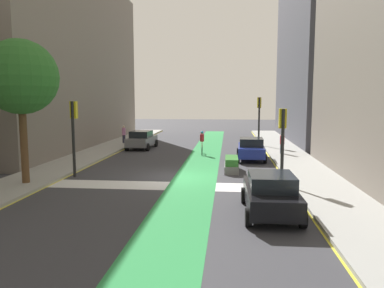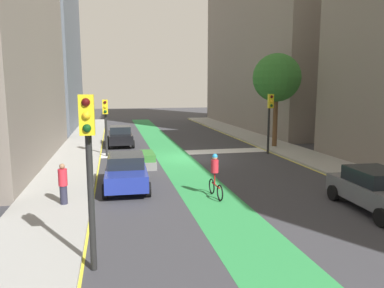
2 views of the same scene
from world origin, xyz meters
name	(u,v)px [view 2 (image 2 of 2)]	position (x,y,z in m)	size (l,w,h in m)	color
ground_plane	(192,158)	(0.00, 0.00, 0.00)	(120.00, 120.00, 0.00)	#38383D
bike_lane_paint	(175,158)	(1.12, 0.00, 0.00)	(2.40, 60.00, 0.01)	#2D8C47
crosswalk_band	(186,153)	(0.00, -2.00, 0.00)	(12.00, 1.80, 0.01)	silver
sidewalk_left	(295,152)	(-7.50, 0.00, 0.07)	(3.00, 60.00, 0.15)	#9E9E99
curb_stripe_left	(275,154)	(-6.00, 0.00, 0.01)	(0.16, 60.00, 0.01)	yellow
sidewalk_right	(74,161)	(7.50, 0.00, 0.07)	(3.00, 60.00, 0.15)	#9E9E99
curb_stripe_right	(99,162)	(6.00, 0.00, 0.01)	(0.16, 60.00, 0.01)	yellow
buildings_left_row	(330,3)	(-13.41, -5.89, 11.74)	(8.93, 56.84, 27.77)	slate
traffic_signal_near_right	(105,117)	(5.52, -1.66, 2.70)	(0.35, 0.52, 3.84)	black
traffic_signal_near_left	(270,112)	(-5.59, -0.19, 2.93)	(0.35, 0.52, 4.18)	black
traffic_signal_far_right	(89,151)	(5.66, 14.26, 3.12)	(0.35, 0.52, 4.46)	black
car_grey_left_far	(377,190)	(-4.60, 11.74, 0.80)	(2.18, 4.28, 1.57)	slate
car_blue_right_far	(126,171)	(4.53, 6.59, 0.80)	(2.13, 4.25, 1.57)	navy
car_black_right_near	(120,136)	(4.51, -6.20, 0.80)	(2.06, 4.22, 1.57)	black
cyclist_in_lane	(215,174)	(0.88, 8.73, 0.97)	(0.32, 1.73, 1.86)	black
pedestrian_sidewalk_right_a	(63,184)	(7.02, 8.86, 0.96)	(0.34, 0.34, 1.60)	#262638
street_tree_near	(277,78)	(-7.15, -2.59, 5.33)	(3.63, 3.63, 7.03)	brown
median_planter	(148,160)	(3.12, 2.12, 0.40)	(0.83, 2.39, 0.85)	slate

